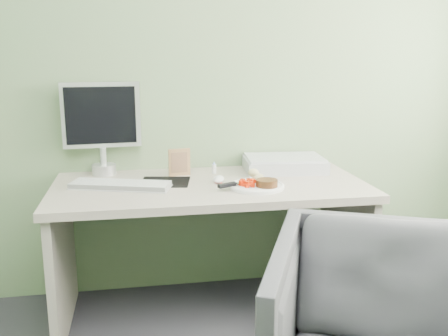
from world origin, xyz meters
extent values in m
plane|color=#71855D|center=(0.00, 2.00, 1.35)|extent=(3.50, 0.00, 3.50)
cube|color=beige|center=(0.00, 1.62, 0.71)|extent=(1.60, 0.75, 0.04)
cube|color=#9F9588|center=(-0.76, 1.62, 0.34)|extent=(0.04, 0.70, 0.69)
cube|color=#9F9588|center=(0.76, 1.62, 0.34)|extent=(0.04, 0.70, 0.69)
cylinder|color=white|center=(0.22, 1.50, 0.74)|extent=(0.27, 0.27, 0.01)
cylinder|color=black|center=(0.26, 1.46, 0.76)|extent=(0.14, 0.14, 0.03)
ellipsoid|color=#A3914F|center=(0.24, 1.56, 0.78)|extent=(0.12, 0.09, 0.06)
cube|color=red|center=(0.16, 1.49, 0.77)|extent=(0.09, 0.08, 0.05)
cube|color=silver|center=(0.18, 1.54, 0.75)|extent=(0.15, 0.09, 0.01)
cube|color=black|center=(0.06, 1.48, 0.76)|extent=(0.10, 0.07, 0.02)
cube|color=black|center=(-0.23, 1.69, 0.73)|extent=(0.28, 0.26, 0.00)
cube|color=white|center=(-0.45, 1.62, 0.75)|extent=(0.51, 0.28, 0.02)
ellipsoid|color=white|center=(0.05, 1.64, 0.75)|extent=(0.08, 0.11, 0.03)
cube|color=#9E6E4A|center=(-0.14, 1.82, 0.80)|extent=(0.12, 0.03, 0.15)
cylinder|color=white|center=(0.05, 1.84, 0.76)|extent=(0.02, 0.02, 0.05)
cone|color=#99BAF6|center=(0.05, 1.84, 0.79)|extent=(0.02, 0.02, 0.02)
cube|color=silver|center=(0.46, 1.84, 0.76)|extent=(0.47, 0.33, 0.07)
cylinder|color=silver|center=(-0.55, 1.92, 0.76)|extent=(0.13, 0.13, 0.06)
cylinder|color=silver|center=(-0.55, 1.92, 0.83)|extent=(0.03, 0.03, 0.09)
cube|color=silver|center=(-0.55, 1.94, 1.06)|extent=(0.42, 0.07, 0.35)
cube|color=black|center=(-0.55, 1.92, 1.06)|extent=(0.37, 0.03, 0.31)
camera|label=1|loc=(-0.36, -0.83, 1.38)|focal=40.00mm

